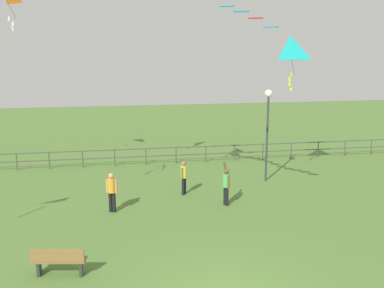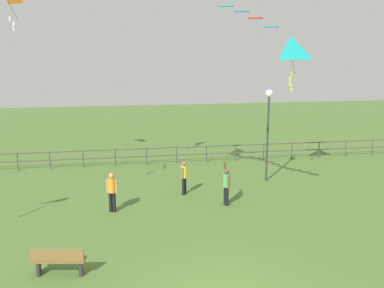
{
  "view_description": "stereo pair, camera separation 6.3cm",
  "coord_description": "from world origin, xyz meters",
  "views": [
    {
      "loc": [
        -2.56,
        -9.73,
        6.34
      ],
      "look_at": [
        0.1,
        5.55,
        2.96
      ],
      "focal_mm": 41.33,
      "sensor_mm": 36.0,
      "label": 1
    },
    {
      "loc": [
        -2.5,
        -9.74,
        6.34
      ],
      "look_at": [
        0.1,
        5.55,
        2.96
      ],
      "focal_mm": 41.33,
      "sensor_mm": 36.0,
      "label": 2
    }
  ],
  "objects": [
    {
      "name": "person_0",
      "position": [
        1.78,
        7.02,
        0.91
      ],
      "size": [
        0.29,
        0.49,
        1.81
      ],
      "color": "black",
      "rests_on": "ground_plane"
    },
    {
      "name": "kite_0",
      "position": [
        5.3,
        9.59,
        6.21
      ],
      "size": [
        1.17,
        0.95,
        2.38
      ],
      "color": "#19B2B2"
    },
    {
      "name": "person_3",
      "position": [
        -2.82,
        7.03,
        0.91
      ],
      "size": [
        0.44,
        0.29,
        1.59
      ],
      "color": "black",
      "rests_on": "ground_plane"
    },
    {
      "name": "person_2",
      "position": [
        0.28,
        8.66,
        0.87
      ],
      "size": [
        0.3,
        0.39,
        1.51
      ],
      "color": "black",
      "rests_on": "ground_plane"
    },
    {
      "name": "park_bench",
      "position": [
        -4.3,
        2.23,
        0.46
      ],
      "size": [
        1.55,
        0.66,
        0.85
      ],
      "color": "olive",
      "rests_on": "ground_plane"
    },
    {
      "name": "lamppost",
      "position": [
        4.52,
        9.99,
        3.23
      ],
      "size": [
        0.36,
        0.36,
        4.44
      ],
      "color": "#38383D",
      "rests_on": "ground_plane"
    },
    {
      "name": "waterfront_railing",
      "position": [
        -0.29,
        14.0,
        0.63
      ],
      "size": [
        36.02,
        0.06,
        0.95
      ],
      "color": "#4C4742",
      "rests_on": "ground_plane"
    }
  ]
}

